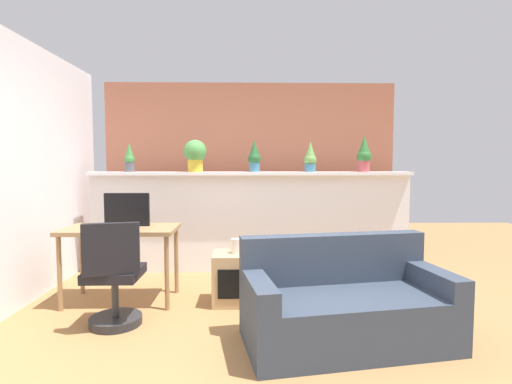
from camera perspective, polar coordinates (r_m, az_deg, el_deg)
name	(u,v)px	position (r m, az deg, el deg)	size (l,w,h in m)	color
ground_plane	(253,339)	(3.34, -0.39, -20.38)	(12.00, 12.00, 0.00)	#9E7042
divider_wall	(251,223)	(5.09, -0.74, -4.50)	(4.03, 0.16, 1.24)	white
plant_shelf	(251,173)	(5.00, -0.74, 2.69)	(4.03, 0.30, 0.04)	white
brick_wall_behind	(250,173)	(5.64, -0.80, 2.78)	(4.03, 0.10, 2.50)	#AD664C
potted_plant_0	(129,158)	(5.24, -17.73, 4.64)	(0.13, 0.13, 0.36)	#4C4C51
potted_plant_1	(195,154)	(5.01, -8.74, 5.42)	(0.29, 0.29, 0.40)	gold
potted_plant_2	(254,156)	(5.02, -0.24, 5.13)	(0.16, 0.16, 0.40)	#386B84
potted_plant_3	(310,158)	(5.09, 7.79, 4.91)	(0.16, 0.16, 0.38)	#386B84
potted_plant_4	(364,154)	(5.21, 15.27, 5.27)	(0.18, 0.18, 0.45)	#B7474C
desk	(121,236)	(4.19, -18.83, -5.97)	(1.10, 0.60, 0.75)	#99754C
tv_monitor	(127,210)	(4.22, -18.04, -2.42)	(0.45, 0.04, 0.34)	black
office_chair	(114,282)	(3.62, -19.73, -12.10)	(0.48, 0.49, 0.91)	#262628
side_cube_shelf	(233,278)	(4.02, -3.28, -12.26)	(0.40, 0.41, 0.50)	tan
vase_on_shelf	(236,246)	(3.95, -2.89, -7.75)	(0.10, 0.10, 0.14)	silver
couch	(345,306)	(3.27, 12.71, -15.68)	(1.67, 1.01, 0.80)	#333D4C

